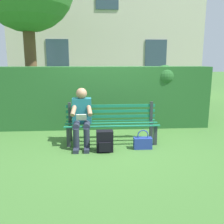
# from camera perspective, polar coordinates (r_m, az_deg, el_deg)

# --- Properties ---
(ground) EXTENTS (60.00, 60.00, 0.00)m
(ground) POSITION_cam_1_polar(r_m,az_deg,el_deg) (5.22, -0.08, -7.10)
(ground) COLOR #3D6B2D
(park_bench) EXTENTS (1.91, 0.53, 0.83)m
(park_bench) POSITION_cam_1_polar(r_m,az_deg,el_deg) (5.18, -0.14, -2.24)
(park_bench) COLOR #2D3338
(park_bench) RESTS_ON ground
(person_seated) EXTENTS (0.44, 0.73, 1.16)m
(person_seated) POSITION_cam_1_polar(r_m,az_deg,el_deg) (4.95, -7.03, -0.89)
(person_seated) COLOR #1E6672
(person_seated) RESTS_ON ground
(hedge_backdrop) EXTENTS (5.64, 0.66, 1.58)m
(hedge_backdrop) POSITION_cam_1_polar(r_m,az_deg,el_deg) (6.26, -3.21, 3.63)
(hedge_backdrop) COLOR #265B28
(hedge_backdrop) RESTS_ON ground
(building_facade) EXTENTS (8.07, 3.03, 6.87)m
(building_facade) POSITION_cam_1_polar(r_m,az_deg,el_deg) (11.98, -1.51, 20.31)
(building_facade) COLOR beige
(building_facade) RESTS_ON ground
(backpack) EXTENTS (0.32, 0.26, 0.40)m
(backpack) POSITION_cam_1_polar(r_m,az_deg,el_deg) (4.68, -1.70, -6.82)
(backpack) COLOR black
(backpack) RESTS_ON ground
(handbag) EXTENTS (0.35, 0.16, 0.38)m
(handbag) POSITION_cam_1_polar(r_m,az_deg,el_deg) (4.88, 7.16, -7.05)
(handbag) COLOR navy
(handbag) RESTS_ON ground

